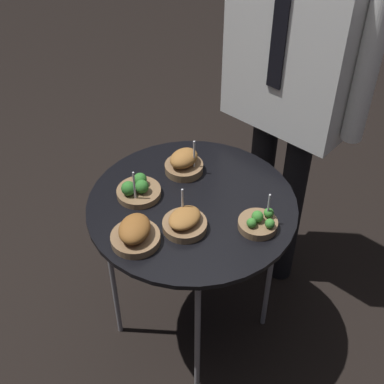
% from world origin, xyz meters
% --- Properties ---
extents(ground_plane, '(8.00, 8.00, 0.00)m').
position_xyz_m(ground_plane, '(0.00, 0.00, 0.00)').
color(ground_plane, black).
extents(serving_cart, '(0.72, 0.72, 0.72)m').
position_xyz_m(serving_cart, '(0.00, 0.00, 0.67)').
color(serving_cart, black).
rests_on(serving_cart, ground_plane).
extents(bowl_broccoli_front_right, '(0.15, 0.15, 0.14)m').
position_xyz_m(bowl_broccoli_front_right, '(-0.17, -0.09, 0.74)').
color(bowl_broccoli_front_right, brown).
rests_on(bowl_broccoli_front_right, serving_cart).
extents(bowl_roast_back_left, '(0.14, 0.14, 0.14)m').
position_xyz_m(bowl_roast_back_left, '(-0.14, 0.11, 0.75)').
color(bowl_roast_back_left, brown).
rests_on(bowl_roast_back_left, serving_cart).
extents(bowl_roast_front_center, '(0.14, 0.14, 0.13)m').
position_xyz_m(bowl_roast_front_center, '(0.06, -0.11, 0.75)').
color(bowl_roast_front_center, brown).
rests_on(bowl_roast_front_center, serving_cart).
extents(bowl_broccoli_mid_left, '(0.13, 0.13, 0.13)m').
position_xyz_m(bowl_broccoli_mid_left, '(0.24, 0.05, 0.74)').
color(bowl_broccoli_mid_left, brown).
rests_on(bowl_broccoli_mid_left, serving_cart).
extents(bowl_roast_near_rim, '(0.16, 0.16, 0.09)m').
position_xyz_m(bowl_roast_near_rim, '(-0.01, -0.25, 0.75)').
color(bowl_roast_near_rim, brown).
rests_on(bowl_roast_near_rim, serving_cart).
extents(waiter_figure, '(0.61, 0.23, 1.64)m').
position_xyz_m(waiter_figure, '(0.03, 0.50, 1.04)').
color(waiter_figure, black).
rests_on(waiter_figure, ground_plane).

